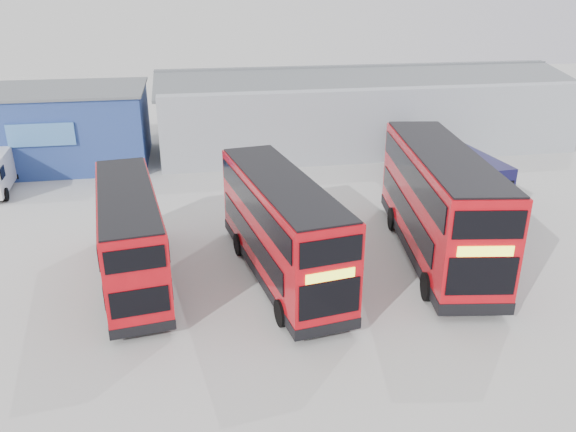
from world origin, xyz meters
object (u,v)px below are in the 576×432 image
Objects in this scene: double_decker_left at (130,237)px; double_decker_right at (438,205)px; maintenance_shed at (358,108)px; office_block at (55,126)px; double_decker_centre at (281,229)px; single_decker_blue at (442,168)px.

double_decker_right is (13.33, 0.04, 0.46)m from double_decker_left.
maintenance_shed reaches higher than double_decker_right.
double_decker_left is at bearing -71.07° from office_block.
maintenance_shed reaches higher than office_block.
double_decker_centre is 0.97× the size of single_decker_blue.
maintenance_shed is 12.30m from single_decker_blue.
double_decker_left is (-15.74, -20.25, -0.63)m from maintenance_shed.
double_decker_centre is at bearing -56.96° from office_block.
double_decker_right reaches higher than single_decker_blue.
double_decker_right is at bearing -42.90° from office_block.
single_decker_blue is (17.33, 8.10, -0.54)m from double_decker_left.
double_decker_left is 0.89× the size of single_decker_blue.
double_decker_left is at bearing -170.91° from double_decker_right.
double_decker_right is at bearing -2.47° from double_decker_centre.
single_decker_blue is (11.23, 8.86, -0.73)m from double_decker_centre.
maintenance_shed is at bearing 92.09° from double_decker_right.
double_decker_left is 6.15m from double_decker_centre.
double_decker_left is at bearing -127.87° from maintenance_shed.
single_decker_blue is at bearing 72.53° from double_decker_right.
single_decker_blue is at bearing -82.57° from maintenance_shed.
double_decker_right is at bearing -96.82° from maintenance_shed.
single_decker_blue is (23.58, -10.13, -1.14)m from office_block.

